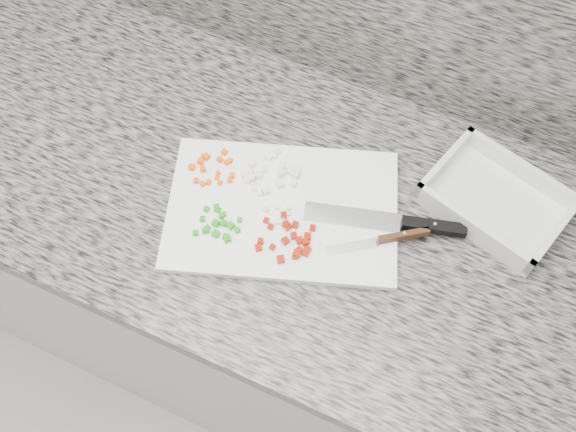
# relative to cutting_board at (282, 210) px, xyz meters

# --- Properties ---
(cabinet) EXTENTS (3.92, 0.62, 0.86)m
(cabinet) POSITION_rel_cutting_board_xyz_m (-0.06, 0.03, -0.48)
(cabinet) COLOR white
(cabinet) RESTS_ON ground
(countertop) EXTENTS (3.96, 0.64, 0.04)m
(countertop) POSITION_rel_cutting_board_xyz_m (-0.06, 0.03, -0.03)
(countertop) COLOR slate
(countertop) RESTS_ON cabinet
(cutting_board) EXTENTS (0.46, 0.38, 0.01)m
(cutting_board) POSITION_rel_cutting_board_xyz_m (0.00, 0.00, 0.00)
(cutting_board) COLOR white
(cutting_board) RESTS_ON countertop
(carrot_pile) EXTENTS (0.09, 0.09, 0.01)m
(carrot_pile) POSITION_rel_cutting_board_xyz_m (-0.15, 0.02, 0.01)
(carrot_pile) COLOR #FF5C05
(carrot_pile) RESTS_ON cutting_board
(onion_pile) EXTENTS (0.10, 0.11, 0.02)m
(onion_pile) POSITION_rel_cutting_board_xyz_m (-0.05, 0.05, 0.01)
(onion_pile) COLOR white
(onion_pile) RESTS_ON cutting_board
(green_pepper_pile) EXTENTS (0.08, 0.07, 0.01)m
(green_pepper_pile) POSITION_rel_cutting_board_xyz_m (-0.08, -0.08, 0.01)
(green_pepper_pile) COLOR #1C990D
(green_pepper_pile) RESTS_ON cutting_board
(red_pepper_pile) EXTENTS (0.10, 0.09, 0.01)m
(red_pepper_pile) POSITION_rel_cutting_board_xyz_m (0.04, -0.05, 0.01)
(red_pepper_pile) COLOR #9F1502
(red_pepper_pile) RESTS_ON cutting_board
(garlic_pile) EXTENTS (0.05, 0.04, 0.01)m
(garlic_pile) POSITION_rel_cutting_board_xyz_m (0.00, -0.01, 0.01)
(garlic_pile) COLOR beige
(garlic_pile) RESTS_ON cutting_board
(chef_knife) EXTENTS (0.27, 0.10, 0.02)m
(chef_knife) POSITION_rel_cutting_board_xyz_m (0.20, 0.06, 0.01)
(chef_knife) COLOR #BBBDC2
(chef_knife) RESTS_ON cutting_board
(paring_knife) EXTENTS (0.15, 0.11, 0.02)m
(paring_knife) POSITION_rel_cutting_board_xyz_m (0.19, 0.02, 0.01)
(paring_knife) COLOR #BBBDC2
(paring_knife) RESTS_ON cutting_board
(tray) EXTENTS (0.27, 0.22, 0.05)m
(tray) POSITION_rel_cutting_board_xyz_m (0.33, 0.16, 0.01)
(tray) COLOR silver
(tray) RESTS_ON countertop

